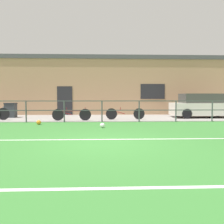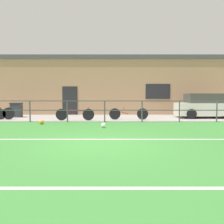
# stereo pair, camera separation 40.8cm
# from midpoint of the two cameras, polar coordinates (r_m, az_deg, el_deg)

# --- Properties ---
(ground) EXTENTS (60.00, 44.00, 0.04)m
(ground) POSITION_cam_midpoint_polar(r_m,az_deg,el_deg) (7.27, -1.60, -7.38)
(ground) COLOR #387A33
(field_line_touchline) EXTENTS (36.00, 0.11, 0.00)m
(field_line_touchline) POSITION_cam_midpoint_polar(r_m,az_deg,el_deg) (7.90, -1.48, -6.33)
(field_line_touchline) COLOR white
(field_line_touchline) RESTS_ON ground
(field_line_hash) EXTENTS (36.00, 0.11, 0.00)m
(field_line_hash) POSITION_cam_midpoint_polar(r_m,az_deg,el_deg) (3.84, -3.05, -17.21)
(field_line_hash) COLOR white
(field_line_hash) RESTS_ON ground
(pavement_strip) EXTENTS (48.00, 5.00, 0.02)m
(pavement_strip) POSITION_cam_midpoint_polar(r_m,az_deg,el_deg) (15.70, -0.79, -1.34)
(pavement_strip) COLOR gray
(pavement_strip) RESTS_ON ground
(perimeter_fence) EXTENTS (36.07, 0.07, 1.15)m
(perimeter_fence) POSITION_cam_midpoint_polar(r_m,az_deg,el_deg) (13.15, -0.93, 0.92)
(perimeter_fence) COLOR #474C51
(perimeter_fence) RESTS_ON ground
(clubhouse_facade) EXTENTS (28.00, 2.56, 4.41)m
(clubhouse_facade) POSITION_cam_midpoint_polar(r_m,az_deg,el_deg) (19.35, -0.67, 6.13)
(clubhouse_facade) COLOR tan
(clubhouse_facade) RESTS_ON ground
(soccer_ball_match) EXTENTS (0.22, 0.22, 0.22)m
(soccer_ball_match) POSITION_cam_midpoint_polar(r_m,az_deg,el_deg) (12.55, -15.18, -2.25)
(soccer_ball_match) COLOR orange
(soccer_ball_match) RESTS_ON ground
(soccer_ball_spare) EXTENTS (0.21, 0.21, 0.21)m
(soccer_ball_spare) POSITION_cam_midpoint_polar(r_m,az_deg,el_deg) (10.79, -1.03, -3.09)
(soccer_ball_spare) COLOR white
(soccer_ball_spare) RESTS_ON ground
(parked_car_red) EXTENTS (4.00, 1.89, 1.53)m
(parked_car_red) POSITION_cam_midpoint_polar(r_m,az_deg,el_deg) (16.77, 21.84, 1.23)
(parked_car_red) COLOR silver
(parked_car_red) RESTS_ON pavement_strip
(bicycle_parked_1) EXTENTS (2.17, 0.04, 0.75)m
(bicycle_parked_1) POSITION_cam_midpoint_polar(r_m,az_deg,el_deg) (13.99, -7.86, -0.54)
(bicycle_parked_1) COLOR black
(bicycle_parked_1) RESTS_ON pavement_strip
(bicycle_parked_3) EXTENTS (2.27, 0.04, 0.75)m
(bicycle_parked_3) POSITION_cam_midpoint_polar(r_m,az_deg,el_deg) (14.42, 4.56, -0.39)
(bicycle_parked_3) COLOR black
(bicycle_parked_3) RESTS_ON pavement_strip
(trash_bin_0) EXTENTS (0.69, 0.58, 0.94)m
(trash_bin_0) POSITION_cam_midpoint_polar(r_m,az_deg,el_deg) (17.10, -20.71, 0.46)
(trash_bin_0) COLOR #33383D
(trash_bin_0) RESTS_ON pavement_strip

